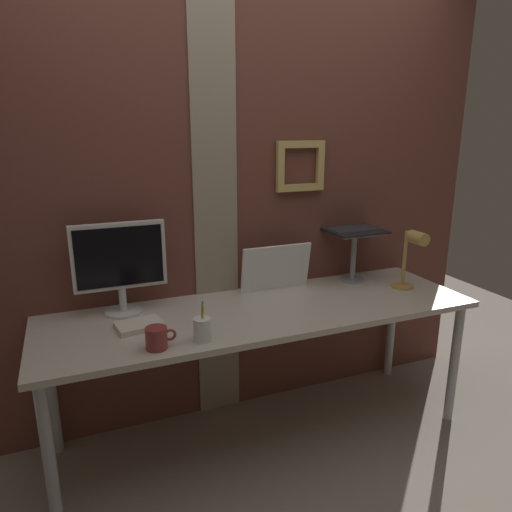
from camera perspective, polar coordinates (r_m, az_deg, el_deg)
ground_plane at (r=2.76m, az=0.43°, el=-20.24°), size 6.00×6.00×0.00m
brick_wall_back at (r=2.59m, az=-2.52°, el=7.30°), size 3.01×0.16×2.49m
desk at (r=2.40m, az=0.91°, el=-7.87°), size 2.18×0.67×0.73m
monitor at (r=2.33m, az=-16.21°, el=-0.56°), size 0.44×0.18×0.45m
laptop_stand at (r=2.80m, az=11.79°, el=0.92°), size 0.28×0.22×0.30m
laptop at (r=2.82m, az=11.15°, el=4.26°), size 0.32×0.33×0.21m
whiteboard_panel at (r=2.60m, az=2.45°, el=-1.43°), size 0.40×0.06×0.26m
desk_lamp at (r=2.70m, az=18.37°, el=0.26°), size 0.12×0.20×0.34m
pen_cup at (r=2.03m, az=-6.55°, el=-8.82°), size 0.07×0.07×0.18m
coffee_mug at (r=2.00m, az=-11.92°, el=-9.70°), size 0.13×0.09×0.09m
paper_clutter_stack at (r=2.22m, az=-13.98°, el=-8.17°), size 0.22×0.17×0.03m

